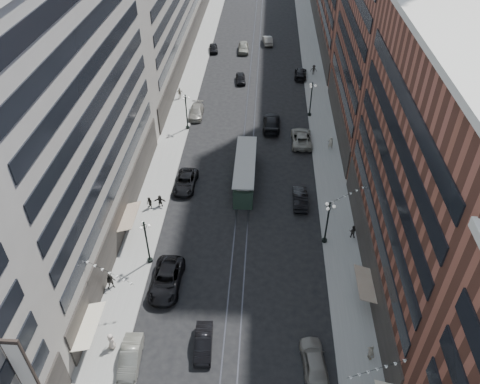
% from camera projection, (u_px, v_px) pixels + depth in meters
% --- Properties ---
extents(ground, '(220.00, 220.00, 0.00)m').
position_uv_depth(ground, '(250.00, 114.00, 73.45)').
color(ground, black).
rests_on(ground, ground).
extents(sidewalk_west, '(4.00, 180.00, 0.15)m').
position_uv_depth(sidewalk_west, '(190.00, 84.00, 81.72)').
color(sidewalk_west, gray).
rests_on(sidewalk_west, ground).
extents(sidewalk_east, '(4.00, 180.00, 0.15)m').
position_uv_depth(sidewalk_east, '(316.00, 87.00, 80.72)').
color(sidewalk_east, gray).
rests_on(sidewalk_east, ground).
extents(rail_west, '(0.12, 180.00, 0.02)m').
position_uv_depth(rail_west, '(249.00, 86.00, 81.29)').
color(rail_west, '#2D2D33').
rests_on(rail_west, ground).
extents(rail_east, '(0.12, 180.00, 0.02)m').
position_uv_depth(rail_east, '(257.00, 86.00, 81.23)').
color(rail_east, '#2D2D33').
rests_on(rail_east, ground).
extents(building_west_mid, '(8.00, 36.00, 28.00)m').
position_uv_depth(building_west_mid, '(63.00, 118.00, 44.41)').
color(building_west_mid, gray).
rests_on(building_west_mid, ground).
extents(building_east_mid, '(8.00, 30.00, 24.00)m').
position_uv_depth(building_east_mid, '(435.00, 179.00, 40.21)').
color(building_east_mid, brown).
rests_on(building_east_mid, ground).
extents(lamppost_sw_far, '(1.03, 1.14, 5.52)m').
position_uv_depth(lamppost_sw_far, '(147.00, 241.00, 46.93)').
color(lamppost_sw_far, black).
rests_on(lamppost_sw_far, sidewalk_west).
extents(lamppost_sw_mid, '(1.03, 1.14, 5.52)m').
position_uv_depth(lamppost_sw_mid, '(186.00, 111.00, 68.03)').
color(lamppost_sw_mid, black).
rests_on(lamppost_sw_mid, sidewalk_west).
extents(lamppost_se_far, '(1.03, 1.14, 5.52)m').
position_uv_depth(lamppost_se_far, '(327.00, 221.00, 49.23)').
color(lamppost_se_far, black).
rests_on(lamppost_se_far, sidewalk_east).
extents(lamppost_se_mid, '(1.03, 1.14, 5.52)m').
position_uv_depth(lamppost_se_mid, '(311.00, 98.00, 71.11)').
color(lamppost_se_mid, black).
rests_on(lamppost_se_mid, sidewalk_east).
extents(streetcar, '(2.53, 11.44, 3.16)m').
position_uv_depth(streetcar, '(245.00, 172.00, 58.93)').
color(streetcar, '#213429').
rests_on(streetcar, ground).
extents(car_1, '(1.85, 4.60, 1.49)m').
position_uv_depth(car_1, '(130.00, 357.00, 39.37)').
color(car_1, slate).
rests_on(car_1, ground).
extents(car_2, '(2.98, 6.25, 1.72)m').
position_uv_depth(car_2, '(166.00, 280.00, 45.85)').
color(car_2, black).
rests_on(car_2, ground).
extents(car_4, '(2.46, 5.02, 1.65)m').
position_uv_depth(car_4, '(314.00, 361.00, 39.02)').
color(car_4, slate).
rests_on(car_4, ground).
extents(car_5, '(1.72, 4.32, 1.40)m').
position_uv_depth(car_5, '(203.00, 343.00, 40.49)').
color(car_5, black).
rests_on(car_5, ground).
extents(pedestrian_1, '(0.97, 0.77, 1.74)m').
position_uv_depth(pedestrian_1, '(111.00, 341.00, 40.25)').
color(pedestrian_1, '#C1B09F').
rests_on(pedestrian_1, sidewalk_west).
extents(pedestrian_2, '(1.01, 0.73, 1.86)m').
position_uv_depth(pedestrian_2, '(111.00, 281.00, 45.42)').
color(pedestrian_2, black).
rests_on(pedestrian_2, sidewalk_west).
extents(pedestrian_4, '(0.76, 1.09, 1.70)m').
position_uv_depth(pedestrian_4, '(371.00, 353.00, 39.41)').
color(pedestrian_4, beige).
rests_on(pedestrian_4, sidewalk_east).
extents(car_7, '(2.74, 5.59, 1.53)m').
position_uv_depth(car_7, '(186.00, 182.00, 58.45)').
color(car_7, black).
rests_on(car_7, ground).
extents(car_8, '(2.20, 5.14, 1.48)m').
position_uv_depth(car_8, '(196.00, 112.00, 72.59)').
color(car_8, gray).
rests_on(car_8, ground).
extents(car_9, '(2.16, 4.24, 1.38)m').
position_uv_depth(car_9, '(213.00, 48.00, 93.00)').
color(car_9, black).
rests_on(car_9, ground).
extents(car_10, '(1.67, 4.74, 1.56)m').
position_uv_depth(car_10, '(300.00, 198.00, 55.90)').
color(car_10, black).
rests_on(car_10, ground).
extents(car_11, '(2.80, 6.02, 1.67)m').
position_uv_depth(car_11, '(301.00, 138.00, 66.44)').
color(car_11, gray).
rests_on(car_11, ground).
extents(car_12, '(2.39, 5.23, 1.48)m').
position_uv_depth(car_12, '(301.00, 73.00, 83.61)').
color(car_12, black).
rests_on(car_12, ground).
extents(car_13, '(2.05, 4.19, 1.38)m').
position_uv_depth(car_13, '(241.00, 78.00, 82.09)').
color(car_13, black).
rests_on(car_13, ground).
extents(car_14, '(2.31, 5.02, 1.59)m').
position_uv_depth(car_14, '(268.00, 40.00, 96.14)').
color(car_14, gray).
rests_on(car_14, ground).
extents(pedestrian_5, '(1.43, 0.43, 1.54)m').
position_uv_depth(pedestrian_5, '(160.00, 201.00, 55.29)').
color(pedestrian_5, black).
rests_on(pedestrian_5, sidewalk_west).
extents(pedestrian_6, '(1.17, 0.73, 1.84)m').
position_uv_depth(pedestrian_6, '(180.00, 93.00, 76.88)').
color(pedestrian_6, '#9E9683').
rests_on(pedestrian_6, sidewalk_west).
extents(pedestrian_7, '(0.86, 0.61, 1.61)m').
position_uv_depth(pedestrian_7, '(353.00, 231.00, 51.14)').
color(pedestrian_7, black).
rests_on(pedestrian_7, sidewalk_east).
extents(pedestrian_8, '(0.73, 0.50, 1.93)m').
position_uv_depth(pedestrian_8, '(331.00, 143.00, 64.82)').
color(pedestrian_8, '#A59C89').
rests_on(pedestrian_8, sidewalk_east).
extents(pedestrian_9, '(1.16, 0.52, 1.76)m').
position_uv_depth(pedestrian_9, '(314.00, 70.00, 84.16)').
color(pedestrian_9, black).
rests_on(pedestrian_9, sidewalk_east).
extents(car_extra_0, '(2.61, 6.21, 1.79)m').
position_uv_depth(car_extra_0, '(271.00, 123.00, 69.61)').
color(car_extra_0, black).
rests_on(car_extra_0, ground).
extents(car_extra_1, '(2.26, 5.17, 1.73)m').
position_uv_depth(car_extra_1, '(243.00, 48.00, 92.84)').
color(car_extra_1, gray).
rests_on(car_extra_1, ground).
extents(pedestrian_extra_0, '(0.85, 0.80, 1.55)m').
position_uv_depth(pedestrian_extra_0, '(150.00, 203.00, 54.96)').
color(pedestrian_extra_0, black).
rests_on(pedestrian_extra_0, sidewalk_west).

